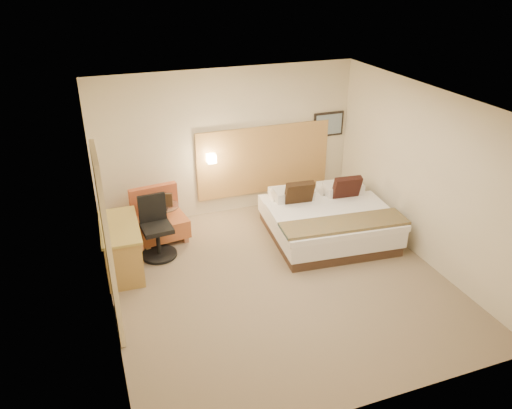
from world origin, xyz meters
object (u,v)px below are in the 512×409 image
object	(u,v)px
lounge_chair	(159,219)
desk	(122,235)
bed	(327,220)
desk_chair	(157,232)
side_table	(164,220)

from	to	relation	value
lounge_chair	desk	world-z (taller)	lounge_chair
bed	desk	size ratio (longest dim) A/B	1.72
bed	desk_chair	size ratio (longest dim) A/B	2.14
lounge_chair	desk_chair	xyz separation A→B (m)	(-0.14, -0.56, 0.07)
bed	desk	xyz separation A→B (m)	(-3.41, 0.14, 0.29)
lounge_chair	desk_chair	size ratio (longest dim) A/B	0.91
lounge_chair	side_table	distance (m)	0.09
desk	desk_chair	bearing A→B (deg)	23.87
desk_chair	bed	bearing A→B (deg)	-7.63
bed	lounge_chair	world-z (taller)	bed
bed	side_table	xyz separation A→B (m)	(-2.64, 0.93, 0.02)
side_table	desk_chair	xyz separation A→B (m)	(-0.22, -0.55, 0.08)
lounge_chair	desk_chair	distance (m)	0.58
side_table	desk	world-z (taller)	desk
side_table	desk_chair	bearing A→B (deg)	-111.80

